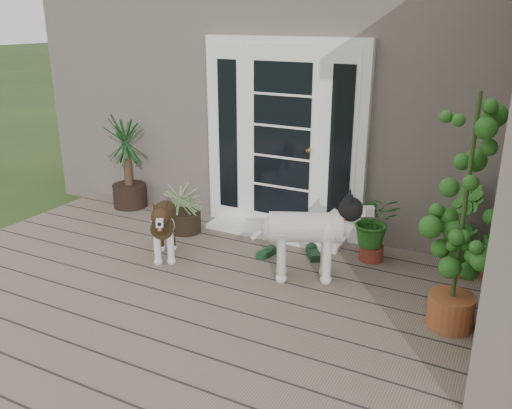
% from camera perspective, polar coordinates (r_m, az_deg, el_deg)
% --- Properties ---
extents(deck, '(6.20, 4.60, 0.12)m').
position_cam_1_polar(deck, '(4.53, -6.92, -13.00)').
color(deck, '#6B5B4C').
rests_on(deck, ground).
extents(house_main, '(7.40, 4.00, 3.10)m').
position_cam_1_polar(house_main, '(7.75, 10.81, 12.24)').
color(house_main, '#665E54').
rests_on(house_main, ground).
extents(door_unit, '(1.90, 0.14, 2.15)m').
position_cam_1_polar(door_unit, '(5.98, 2.91, 7.04)').
color(door_unit, white).
rests_on(door_unit, deck).
extents(door_step, '(1.60, 0.40, 0.05)m').
position_cam_1_polar(door_step, '(6.12, 1.97, -2.96)').
color(door_step, white).
rests_on(door_step, deck).
extents(brindle_dog, '(0.65, 0.78, 0.60)m').
position_cam_1_polar(brindle_dog, '(5.53, -9.68, -2.64)').
color(brindle_dog, '#372814').
rests_on(brindle_dog, deck).
extents(white_dog, '(0.99, 0.73, 0.76)m').
position_cam_1_polar(white_dog, '(5.01, 5.20, -3.91)').
color(white_dog, white).
rests_on(white_dog, deck).
extents(spider_plant, '(0.60, 0.60, 0.64)m').
position_cam_1_polar(spider_plant, '(6.15, -7.58, -0.09)').
color(spider_plant, '#92BB73').
rests_on(spider_plant, deck).
extents(yucca, '(1.03, 1.03, 1.18)m').
position_cam_1_polar(yucca, '(7.04, -13.48, 4.36)').
color(yucca, black).
rests_on(yucca, deck).
extents(herb_a, '(0.64, 0.64, 0.64)m').
position_cam_1_polar(herb_a, '(5.51, 12.29, -2.74)').
color(herb_a, '#205418').
rests_on(herb_a, deck).
extents(herb_b, '(0.52, 0.52, 0.67)m').
position_cam_1_polar(herb_b, '(5.46, 20.62, -3.62)').
color(herb_b, '#285819').
rests_on(herb_b, deck).
extents(herb_c, '(0.46, 0.46, 0.63)m').
position_cam_1_polar(herb_c, '(5.51, 24.49, -4.16)').
color(herb_c, '#195618').
rests_on(herb_c, deck).
extents(sapling, '(0.73, 0.73, 1.93)m').
position_cam_1_polar(sapling, '(4.29, 21.16, -0.86)').
color(sapling, '#1C621E').
rests_on(sapling, deck).
extents(clog_left, '(0.29, 0.35, 0.09)m').
position_cam_1_polar(clog_left, '(5.59, 6.09, -5.09)').
color(clog_left, '#15361E').
rests_on(clog_left, deck).
extents(clog_right, '(0.18, 0.29, 0.08)m').
position_cam_1_polar(clog_right, '(5.57, 1.11, -5.12)').
color(clog_right, '#16391D').
rests_on(clog_right, deck).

